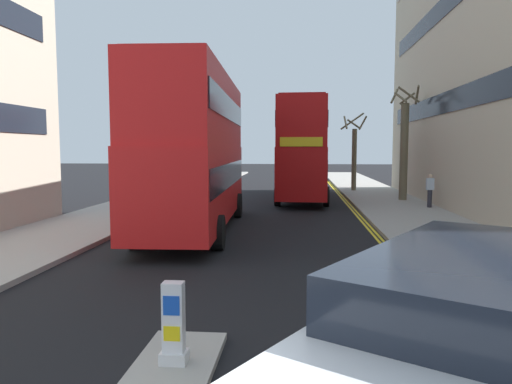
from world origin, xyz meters
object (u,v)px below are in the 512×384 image
(double_decker_bus_oncoming, at_px, (304,148))
(pedestrian_far, at_px, (430,190))
(taxi_minivan, at_px, (475,384))
(keep_left_bollard, at_px, (174,326))
(double_decker_bus_away, at_px, (195,147))

(double_decker_bus_oncoming, distance_m, pedestrian_far, 7.71)
(taxi_minivan, xyz_separation_m, pedestrian_far, (4.89, 19.74, -0.08))
(taxi_minivan, bearing_deg, keep_left_bollard, 144.51)
(double_decker_bus_oncoming, bearing_deg, keep_left_bollard, -95.05)
(double_decker_bus_away, xyz_separation_m, double_decker_bus_oncoming, (3.99, 10.95, 0.00))
(taxi_minivan, bearing_deg, double_decker_bus_away, 111.47)
(double_decker_bus_away, distance_m, pedestrian_far, 12.21)
(double_decker_bus_away, height_order, double_decker_bus_oncoming, same)
(keep_left_bollard, bearing_deg, taxi_minivan, -35.49)
(double_decker_bus_away, distance_m, double_decker_bus_oncoming, 11.66)
(keep_left_bollard, height_order, taxi_minivan, taxi_minivan)
(double_decker_bus_away, height_order, taxi_minivan, double_decker_bus_away)
(double_decker_bus_away, bearing_deg, pedestrian_far, 33.40)
(double_decker_bus_away, height_order, pedestrian_far, double_decker_bus_away)
(keep_left_bollard, distance_m, double_decker_bus_away, 11.36)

